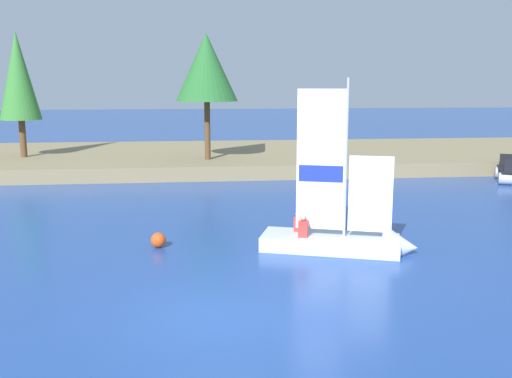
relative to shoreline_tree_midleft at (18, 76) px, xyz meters
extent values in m
plane|color=#234793|center=(10.23, -22.82, -5.40)|extent=(200.00, 200.00, 0.00)
cube|color=#897A56|center=(10.23, 1.51, -5.01)|extent=(80.00, 13.45, 0.77)
cylinder|color=brown|center=(0.00, 0.00, -3.54)|extent=(0.37, 0.37, 2.17)
cone|color=#387F33|center=(0.00, 0.00, 0.04)|extent=(2.31, 2.31, 4.99)
cylinder|color=brown|center=(10.63, -2.26, -3.00)|extent=(0.32, 0.32, 3.26)
cone|color=#286B2D|center=(10.63, -2.26, 0.47)|extent=(3.42, 3.42, 3.68)
cube|color=silver|center=(13.92, -17.93, -5.17)|extent=(4.41, 2.74, 0.44)
cone|color=silver|center=(15.88, -18.60, -5.17)|extent=(1.41, 1.60, 1.34)
cylinder|color=#B7B7BC|center=(14.31, -18.07, -2.58)|extent=(0.08, 0.08, 4.75)
cube|color=white|center=(13.61, -17.83, -2.61)|extent=(1.41, 0.50, 4.18)
cube|color=#1E33B2|center=(13.61, -17.83, -3.04)|extent=(1.27, 0.46, 0.50)
cube|color=white|center=(15.02, -18.30, -3.61)|extent=(1.24, 0.44, 2.29)
cylinder|color=#B7B7BC|center=(13.61, -17.83, -4.73)|extent=(1.42, 0.53, 0.06)
cube|color=red|center=(13.06, -17.99, -4.70)|extent=(0.33, 0.28, 0.50)
sphere|color=tan|center=(13.06, -17.99, -4.34)|extent=(0.20, 0.20, 0.20)
cube|color=red|center=(13.05, -17.29, -4.73)|extent=(0.33, 0.28, 0.45)
sphere|color=tan|center=(13.05, -17.29, -4.39)|extent=(0.20, 0.20, 0.20)
sphere|color=#E54C19|center=(8.67, -17.10, -5.16)|extent=(0.47, 0.47, 0.47)
camera|label=1|loc=(9.79, -34.56, -0.34)|focal=40.32mm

